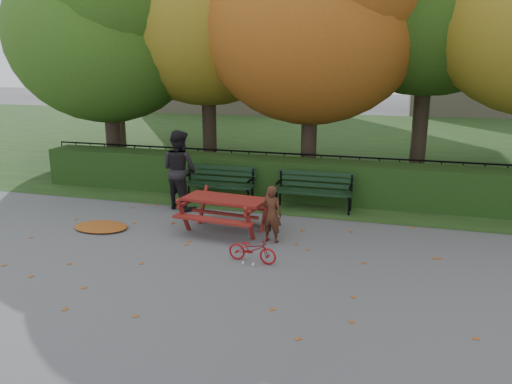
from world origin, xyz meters
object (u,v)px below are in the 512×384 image
(tree_a, at_px, (110,20))
(child, at_px, (272,214))
(bench_left, at_px, (219,181))
(adult, at_px, (179,170))
(picnic_table, at_px, (225,205))
(bicycle, at_px, (252,249))
(bench_right, at_px, (314,188))
(tree_c, at_px, (324,4))

(tree_a, height_order, child, tree_a)
(bench_left, relative_size, adult, 0.96)
(bench_left, bearing_deg, child, -50.68)
(bench_left, height_order, picnic_table, bench_left)
(bench_left, xyz_separation_m, bicycle, (1.89, -3.48, -0.28))
(bench_right, bearing_deg, picnic_table, -125.95)
(tree_a, distance_m, tree_c, 6.04)
(bicycle, bearing_deg, adult, 50.19)
(adult, bearing_deg, child, 169.72)
(bench_left, distance_m, bench_right, 2.40)
(bench_right, bearing_deg, tree_a, 163.39)
(child, height_order, adult, adult)
(bench_left, bearing_deg, tree_c, 46.64)
(tree_a, distance_m, bench_left, 5.89)
(bench_left, distance_m, picnic_table, 2.26)
(bench_right, height_order, adult, adult)
(bicycle, bearing_deg, picnic_table, 41.93)
(bench_left, height_order, adult, adult)
(child, bearing_deg, bench_right, -90.78)
(picnic_table, distance_m, adult, 2.06)
(tree_c, distance_m, child, 6.32)
(bench_left, xyz_separation_m, bench_right, (2.40, 0.00, 0.00))
(bench_left, bearing_deg, bicycle, -61.46)
(child, distance_m, adult, 3.12)
(bench_left, distance_m, bicycle, 3.97)
(bench_left, xyz_separation_m, picnic_table, (0.89, -2.08, 0.04))
(bench_left, bearing_deg, picnic_table, -66.82)
(bench_left, distance_m, child, 3.11)
(picnic_table, relative_size, bicycle, 2.03)
(tree_c, xyz_separation_m, bicycle, (-0.24, -5.74, -4.59))
(bench_left, height_order, child, child)
(adult, bearing_deg, tree_a, -18.97)
(tree_a, bearing_deg, bench_left, -25.76)
(tree_c, bearing_deg, bicycle, -92.40)
(picnic_table, height_order, bicycle, picnic_table)
(child, bearing_deg, adult, -21.77)
(picnic_table, bearing_deg, tree_c, 80.14)
(tree_a, bearing_deg, tree_c, 3.65)
(bench_left, height_order, bench_right, same)
(tree_a, relative_size, tree_c, 0.94)
(adult, bearing_deg, bench_right, -144.54)
(child, xyz_separation_m, adult, (-2.65, 1.60, 0.37))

